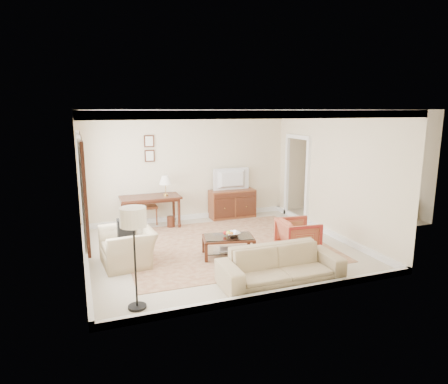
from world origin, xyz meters
TOP-DOWN VIEW (x-y plane):
  - room_shell at (0.00, 0.00)m, footprint 5.51×5.01m
  - annex_bedroom at (4.49, 1.15)m, footprint 3.00×2.70m
  - window_front at (-2.70, -0.70)m, footprint 0.12×1.56m
  - window_rear at (-2.70, 0.90)m, footprint 0.12×1.56m
  - doorway at (2.71, 1.50)m, footprint 0.10×1.12m
  - rug at (0.16, 0.15)m, footprint 4.28×3.69m
  - writing_desk at (-1.10, 2.03)m, footprint 1.46×0.73m
  - desk_chair at (-1.11, 2.38)m, footprint 0.50×0.50m
  - desk_lamp at (-0.71, 2.03)m, footprint 0.32×0.32m
  - framed_prints at (-1.00, 2.47)m, footprint 0.25×0.04m
  - sideboard at (1.16, 2.23)m, footprint 1.24×0.48m
  - tv at (1.16, 2.21)m, footprint 0.97×0.56m
  - coffee_table at (-0.02, -0.52)m, footprint 1.10×0.79m
  - fruit_bowl at (0.07, -0.53)m, footprint 0.42×0.42m
  - book_a at (-0.20, -0.51)m, footprint 0.28×0.13m
  - book_b at (0.16, -0.68)m, footprint 0.25×0.17m
  - striped_armchair at (1.42, -0.78)m, footprint 0.76×0.81m
  - club_armchair at (-1.94, -0.22)m, footprint 0.78×1.12m
  - backpack at (-1.95, -0.15)m, footprint 0.29×0.36m
  - sofa at (0.37, -1.99)m, footprint 2.11×0.64m
  - floor_lamp at (-2.05, -2.03)m, footprint 0.38×0.38m

SIDE VIEW (x-z plane):
  - rug at x=0.16m, z-range 0.00..0.01m
  - book_b at x=0.16m, z-range -0.03..0.35m
  - book_a at x=-0.20m, z-range -0.02..0.36m
  - coffee_table at x=-0.02m, z-range 0.11..0.53m
  - annex_bedroom at x=4.49m, z-range -1.11..1.79m
  - sideboard at x=1.16m, z-range 0.00..0.76m
  - striped_armchair at x=1.42m, z-range 0.00..0.76m
  - sofa at x=0.37m, z-range 0.00..0.82m
  - club_armchair at x=-1.94m, z-range 0.00..0.93m
  - fruit_bowl at x=0.07m, z-range 0.43..0.53m
  - desk_chair at x=-1.11m, z-range 0.00..1.05m
  - writing_desk at x=-1.10m, z-range 0.29..1.09m
  - backpack at x=-1.95m, z-range 0.51..0.91m
  - desk_lamp at x=-0.71m, z-range 0.80..1.30m
  - doorway at x=2.71m, z-range -0.05..2.20m
  - tv at x=1.16m, z-range 1.18..1.31m
  - floor_lamp at x=-2.05m, z-range 0.52..2.06m
  - window_front at x=-2.70m, z-range 0.65..2.45m
  - window_rear at x=-2.70m, z-range 0.65..2.45m
  - framed_prints at x=-1.00m, z-range 1.60..2.28m
  - room_shell at x=0.00m, z-range 1.02..3.93m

